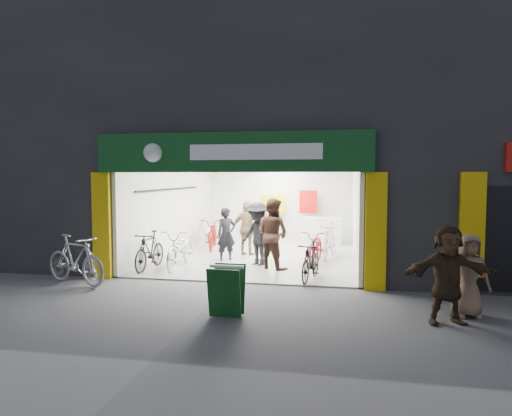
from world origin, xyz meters
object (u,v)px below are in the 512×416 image
(bike_right_front, at_px, (311,261))
(sandwich_board, at_px, (227,290))
(parked_bike, at_px, (75,260))
(bike_left_front, at_px, (181,249))
(pedestrian_near, at_px, (469,275))

(bike_right_front, relative_size, sandwich_board, 1.75)
(parked_bike, relative_size, sandwich_board, 2.14)
(bike_left_front, distance_m, pedestrian_near, 7.27)
(bike_right_front, bearing_deg, sandwich_board, -102.09)
(bike_left_front, height_order, bike_right_front, bike_left_front)
(bike_right_front, relative_size, pedestrian_near, 1.06)
(bike_right_front, distance_m, sandwich_board, 3.35)
(pedestrian_near, xyz_separation_m, sandwich_board, (-4.23, -0.85, -0.25))
(parked_bike, xyz_separation_m, pedestrian_near, (8.27, -0.85, 0.17))
(bike_left_front, xyz_separation_m, sandwich_board, (2.33, -3.98, -0.04))
(parked_bike, bearing_deg, sandwich_board, -92.66)
(parked_bike, bearing_deg, pedestrian_near, -75.70)
(parked_bike, bearing_deg, bike_right_front, -55.12)
(bike_right_front, height_order, parked_bike, parked_bike)
(bike_right_front, bearing_deg, parked_bike, -155.14)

